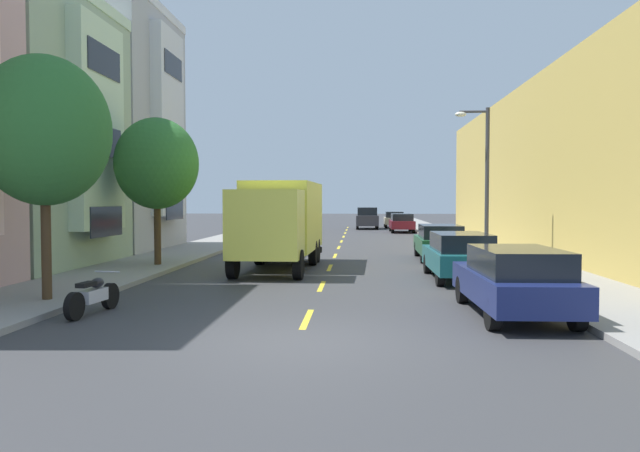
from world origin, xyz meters
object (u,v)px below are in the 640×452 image
(street_lamp, at_px, (483,171))
(parked_wagon_champagne, at_px, (394,219))
(parked_wagon_navy, at_px, (514,280))
(moving_charcoal_sedan, at_px, (367,218))
(parked_pickup_orange, at_px, (291,222))
(parked_motorcycle, at_px, (93,296))
(delivery_box_truck, at_px, (281,219))
(street_tree_second, at_px, (157,164))
(parked_wagon_teal, at_px, (459,255))
(parked_wagon_burgundy, at_px, (402,222))
(parked_wagon_forest, at_px, (439,241))
(street_tree_nearest, at_px, (44,131))

(street_lamp, height_order, parked_wagon_champagne, street_lamp)
(parked_wagon_navy, xyz_separation_m, moving_charcoal_sedan, (-2.65, 41.71, 0.18))
(parked_pickup_orange, distance_m, parked_motorcycle, 36.70)
(parked_wagon_navy, bearing_deg, parked_motorcycle, -177.78)
(delivery_box_truck, bearing_deg, moving_charcoal_sedan, 83.73)
(street_lamp, relative_size, parked_wagon_champagne, 1.27)
(street_tree_second, distance_m, street_lamp, 12.51)
(street_tree_second, relative_size, parked_wagon_teal, 1.16)
(delivery_box_truck, distance_m, parked_wagon_navy, 10.99)
(street_lamp, xyz_separation_m, parked_wagon_navy, (-1.48, -11.00, -2.86))
(parked_pickup_orange, relative_size, parked_wagon_champagne, 1.13)
(street_tree_second, bearing_deg, parked_wagon_burgundy, 67.90)
(delivery_box_truck, height_order, parked_wagon_forest, delivery_box_truck)
(delivery_box_truck, xyz_separation_m, moving_charcoal_sedan, (3.59, 32.73, -0.86))
(parked_pickup_orange, bearing_deg, parked_wagon_teal, -73.89)
(street_tree_second, bearing_deg, street_lamp, 9.67)
(street_tree_nearest, relative_size, parked_wagon_champagne, 1.23)
(parked_wagon_teal, distance_m, parked_wagon_burgundy, 29.54)
(moving_charcoal_sedan, height_order, parked_motorcycle, moving_charcoal_sedan)
(street_tree_second, relative_size, parked_motorcycle, 2.65)
(delivery_box_truck, xyz_separation_m, parked_wagon_navy, (6.25, -8.98, -1.04))
(parked_wagon_forest, distance_m, moving_charcoal_sedan, 29.05)
(delivery_box_truck, xyz_separation_m, parked_wagon_burgundy, (6.27, 26.70, -1.04))
(parked_wagon_teal, xyz_separation_m, parked_wagon_forest, (0.23, 6.64, 0.00))
(street_lamp, relative_size, delivery_box_truck, 0.78)
(parked_wagon_navy, distance_m, moving_charcoal_sedan, 41.79)
(moving_charcoal_sedan, bearing_deg, street_lamp, -82.34)
(delivery_box_truck, bearing_deg, parked_wagon_forest, 31.16)
(street_lamp, bearing_deg, parked_wagon_teal, -108.90)
(street_lamp, height_order, delivery_box_truck, street_lamp)
(street_tree_nearest, bearing_deg, parked_wagon_navy, -4.10)
(street_tree_nearest, bearing_deg, parked_wagon_burgundy, 72.69)
(parked_wagon_navy, bearing_deg, street_lamp, 82.35)
(parked_wagon_forest, height_order, moving_charcoal_sedan, moving_charcoal_sedan)
(parked_wagon_teal, height_order, parked_wagon_forest, same)
(parked_wagon_teal, relative_size, moving_charcoal_sedan, 0.98)
(parked_wagon_navy, relative_size, parked_wagon_champagne, 1.00)
(street_tree_nearest, height_order, parked_pickup_orange, street_tree_nearest)
(moving_charcoal_sedan, bearing_deg, delivery_box_truck, -96.27)
(street_lamp, height_order, parked_motorcycle, street_lamp)
(street_lamp, bearing_deg, parked_wagon_champagne, 92.64)
(delivery_box_truck, bearing_deg, parked_wagon_champagne, 80.21)
(street_lamp, xyz_separation_m, parked_wagon_burgundy, (-1.46, 24.68, -2.86))
(parked_pickup_orange, height_order, parked_wagon_burgundy, parked_pickup_orange)
(parked_wagon_burgundy, height_order, parked_wagon_champagne, same)
(parked_pickup_orange, xyz_separation_m, parked_motorcycle, (-0.30, -36.69, -0.42))
(parked_wagon_forest, xyz_separation_m, parked_wagon_champagne, (-0.12, 31.95, 0.00))
(parked_wagon_burgundy, xyz_separation_m, parked_wagon_champagne, (-0.10, 9.05, 0.00))
(parked_wagon_champagne, bearing_deg, street_lamp, -87.36)
(parked_wagon_champagne, relative_size, parked_motorcycle, 2.30)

